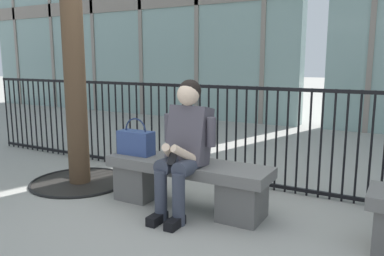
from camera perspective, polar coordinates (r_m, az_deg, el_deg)
ground_plane at (r=3.76m, az=-0.77°, el=-11.58°), size 60.00×60.00×0.00m
stone_bench at (r=3.66m, az=-0.78°, el=-7.63°), size 1.60×0.44×0.45m
seated_person_with_phone at (r=3.43m, az=-1.12°, el=-2.29°), size 0.52×0.66×1.21m
handbag_on_bench at (r=3.89m, az=-8.26°, el=-2.03°), size 0.36×0.16×0.37m
plaza_railing at (r=4.36m, az=5.11°, el=-0.92°), size 7.78×0.04×1.11m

